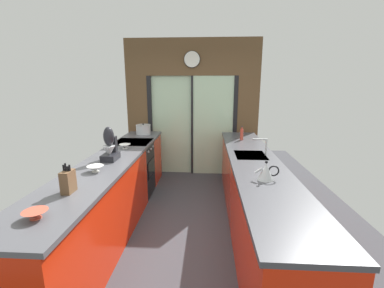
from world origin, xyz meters
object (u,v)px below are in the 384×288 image
at_px(mixing_bowl_mid, 95,168).
at_px(soap_bottle, 242,134).
at_px(oven_range, 134,169).
at_px(mixing_bowl_far, 125,146).
at_px(mixing_bowl_near, 35,214).
at_px(stand_mixer, 110,147).
at_px(knife_block, 68,181).
at_px(kettle, 266,171).
at_px(stock_pot, 143,129).

bearing_deg(mixing_bowl_mid, soap_bottle, 44.27).
bearing_deg(oven_range, soap_bottle, 8.00).
height_order(mixing_bowl_far, soap_bottle, soap_bottle).
height_order(mixing_bowl_near, soap_bottle, soap_bottle).
bearing_deg(stand_mixer, mixing_bowl_near, -90.00).
xyz_separation_m(oven_range, soap_bottle, (1.80, 0.25, 0.56)).
relative_size(mixing_bowl_near, mixing_bowl_far, 1.04).
bearing_deg(mixing_bowl_mid, knife_block, -90.00).
height_order(oven_range, kettle, kettle).
xyz_separation_m(mixing_bowl_far, soap_bottle, (1.78, 0.72, 0.06)).
height_order(knife_block, stock_pot, knife_block).
distance_m(oven_range, mixing_bowl_mid, 1.57).
xyz_separation_m(mixing_bowl_near, kettle, (1.78, 0.87, 0.05)).
relative_size(mixing_bowl_near, soap_bottle, 0.75).
height_order(mixing_bowl_near, mixing_bowl_mid, mixing_bowl_mid).
bearing_deg(kettle, oven_range, 138.11).
bearing_deg(mixing_bowl_near, mixing_bowl_far, 90.00).
distance_m(oven_range, mixing_bowl_far, 0.68).
height_order(mixing_bowl_far, knife_block, knife_block).
bearing_deg(mixing_bowl_mid, stand_mixer, 90.00).
relative_size(mixing_bowl_near, kettle, 0.71).
xyz_separation_m(oven_range, stand_mixer, (0.02, -1.03, 0.63)).
relative_size(mixing_bowl_mid, soap_bottle, 0.76).
height_order(oven_range, knife_block, knife_block).
distance_m(mixing_bowl_near, mixing_bowl_mid, 1.00).
bearing_deg(mixing_bowl_near, oven_range, 90.43).
bearing_deg(mixing_bowl_mid, mixing_bowl_far, 90.00).
bearing_deg(kettle, mixing_bowl_near, -154.09).
distance_m(mixing_bowl_near, mixing_bowl_far, 2.02).
bearing_deg(stand_mixer, stock_pot, 90.00).
height_order(mixing_bowl_mid, stand_mixer, stand_mixer).
distance_m(stand_mixer, stock_pot, 1.69).
height_order(oven_range, mixing_bowl_near, mixing_bowl_near).
bearing_deg(stock_pot, mixing_bowl_far, -90.00).
distance_m(stand_mixer, kettle, 1.88).
height_order(mixing_bowl_mid, mixing_bowl_far, same).
bearing_deg(soap_bottle, oven_range, -172.00).
bearing_deg(mixing_bowl_far, mixing_bowl_near, -90.00).
height_order(mixing_bowl_far, stock_pot, stock_pot).
height_order(oven_range, mixing_bowl_mid, mixing_bowl_mid).
bearing_deg(kettle, stand_mixer, 161.92).
distance_m(mixing_bowl_mid, stock_pot, 2.14).
bearing_deg(stand_mixer, oven_range, 91.02).
relative_size(stock_pot, soap_bottle, 1.17).
xyz_separation_m(mixing_bowl_near, stand_mixer, (0.00, 1.45, 0.13)).
xyz_separation_m(stand_mixer, stock_pot, (-0.00, 1.69, -0.07)).
bearing_deg(mixing_bowl_mid, oven_range, 90.71).
bearing_deg(mixing_bowl_near, mixing_bowl_mid, 90.00).
height_order(oven_range, stock_pot, stock_pot).
xyz_separation_m(mixing_bowl_near, soap_bottle, (1.78, 2.73, 0.06)).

